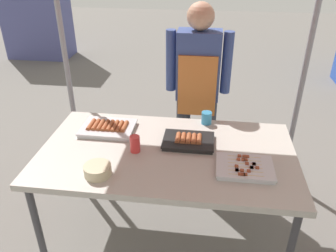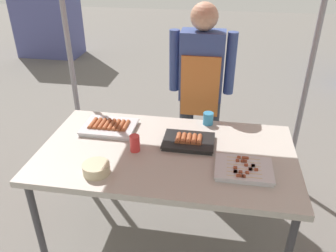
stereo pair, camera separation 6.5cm
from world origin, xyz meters
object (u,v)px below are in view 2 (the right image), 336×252
drink_cup_by_wok (135,143)px  vendor_woman (201,83)px  neighbor_stall_right (45,3)px  condiment_bowl (96,169)px  tray_meat_skewers (244,169)px  tray_pork_links (189,141)px  stall_table (167,158)px  tray_grilled_sausages (109,127)px  drink_cup_near_edge (208,118)px

drink_cup_by_wok → vendor_woman: 0.91m
drink_cup_by_wok → neighbor_stall_right: 4.86m
drink_cup_by_wok → condiment_bowl: bearing=-121.0°
tray_meat_skewers → neighbor_stall_right: size_ratio=0.18×
tray_meat_skewers → tray_pork_links: size_ratio=0.99×
stall_table → neighbor_stall_right: neighbor_stall_right is taller
condiment_bowl → vendor_woman: size_ratio=0.10×
tray_grilled_sausages → tray_pork_links: size_ratio=1.10×
tray_grilled_sausages → drink_cup_by_wok: 0.34m
stall_table → tray_pork_links: 0.18m
tray_meat_skewers → vendor_woman: 1.01m
condiment_bowl → drink_cup_by_wok: (0.16, 0.26, 0.02)m
stall_table → drink_cup_by_wok: size_ratio=14.98×
condiment_bowl → neighbor_stall_right: 5.00m
tray_meat_skewers → neighbor_stall_right: 5.35m
drink_cup_by_wok → vendor_woman: bearing=68.0°
drink_cup_near_edge → drink_cup_by_wok: 0.60m
tray_meat_skewers → drink_cup_by_wok: bearing=170.4°
tray_meat_skewers → tray_pork_links: 0.42m
tray_grilled_sausages → vendor_woman: size_ratio=0.24×
tray_meat_skewers → drink_cup_near_edge: size_ratio=3.68×
tray_pork_links → stall_table: bearing=-140.9°
drink_cup_near_edge → drink_cup_by_wok: bearing=-135.2°
vendor_woman → neighbor_stall_right: size_ratio=0.82×
neighbor_stall_right → tray_grilled_sausages: bearing=-57.6°
drink_cup_near_edge → neighbor_stall_right: neighbor_stall_right is taller
stall_table → drink_cup_by_wok: bearing=-170.9°
drink_cup_near_edge → drink_cup_by_wok: (-0.43, -0.43, 0.01)m
tray_grilled_sausages → tray_pork_links: (0.57, -0.10, -0.00)m
stall_table → tray_pork_links: (0.13, 0.10, 0.07)m
tray_grilled_sausages → drink_cup_by_wok: drink_cup_by_wok is taller
tray_pork_links → neighbor_stall_right: bearing=127.3°
drink_cup_near_edge → stall_table: bearing=-120.6°
drink_cup_near_edge → neighbor_stall_right: bearing=130.4°
tray_meat_skewers → neighbor_stall_right: neighbor_stall_right is taller
tray_meat_skewers → drink_cup_by_wok: (-0.67, 0.11, 0.04)m
tray_pork_links → drink_cup_near_edge: size_ratio=3.72×
stall_table → condiment_bowl: size_ratio=10.35×
tray_pork_links → drink_cup_near_edge: bearing=69.9°
condiment_bowl → vendor_woman: bearing=65.7°
tray_grilled_sausages → vendor_woman: (0.58, 0.60, 0.12)m
stall_table → neighbor_stall_right: (-2.87, 4.03, 0.24)m
stall_table → drink_cup_near_edge: size_ratio=18.07×
tray_meat_skewers → drink_cup_by_wok: size_ratio=3.05×
tray_meat_skewers → vendor_woman: vendor_woman is taller
tray_pork_links → drink_cup_by_wok: drink_cup_by_wok is taller
drink_cup_by_wok → stall_table: bearing=9.1°
tray_grilled_sausages → vendor_woman: 0.85m
tray_pork_links → vendor_woman: vendor_woman is taller
tray_grilled_sausages → drink_cup_near_edge: size_ratio=4.08×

